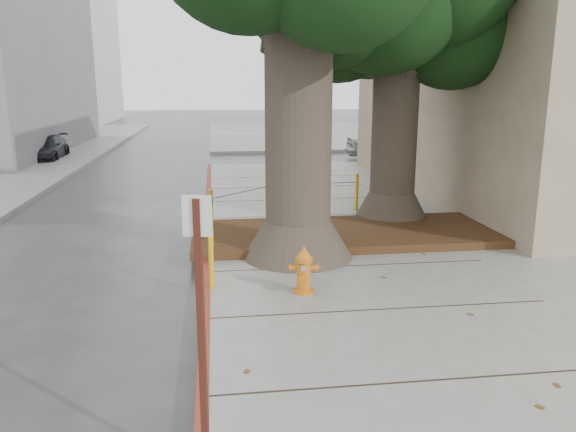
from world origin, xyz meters
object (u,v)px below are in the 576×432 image
car_red (489,145)px  car_dark (44,148)px  car_silver (390,144)px  signpost (201,320)px  fire_hydrant (304,271)px

car_red → car_dark: size_ratio=0.96×
car_silver → car_red: bearing=-91.3°
signpost → car_dark: size_ratio=0.60×
signpost → car_dark: signpost is taller
signpost → car_red: (12.71, 20.24, -0.86)m
fire_hydrant → signpost: bearing=-99.3°
fire_hydrant → car_dark: bearing=127.5°
car_silver → car_dark: car_silver is taller
car_dark → signpost: bearing=-73.1°
fire_hydrant → car_silver: size_ratio=0.19×
signpost → car_silver: signpost is taller
fire_hydrant → signpost: size_ratio=0.32×
car_red → signpost: bearing=144.0°
car_silver → car_dark: bearing=89.2°
car_silver → car_dark: 15.45m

